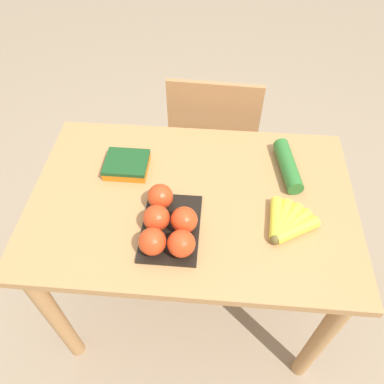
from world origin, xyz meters
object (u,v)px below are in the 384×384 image
at_px(banana_bunch, 286,224).
at_px(carrot_bag, 127,164).
at_px(tomato_pack, 167,224).
at_px(cucumber_near, 288,165).
at_px(chair, 213,142).

xyz_separation_m(banana_bunch, carrot_bag, (-0.54, 0.21, 0.00)).
distance_m(tomato_pack, cucumber_near, 0.49).
bearing_deg(carrot_bag, cucumber_near, 3.71).
xyz_separation_m(chair, banana_bunch, (0.24, -0.68, 0.30)).
bearing_deg(tomato_pack, cucumber_near, 37.33).
xyz_separation_m(chair, cucumber_near, (0.27, -0.43, 0.30)).
bearing_deg(banana_bunch, carrot_bag, 158.88).
height_order(chair, tomato_pack, chair).
height_order(banana_bunch, cucumber_near, cucumber_near).
bearing_deg(tomato_pack, chair, 80.67).
relative_size(tomato_pack, cucumber_near, 1.15).
height_order(tomato_pack, cucumber_near, tomato_pack).
distance_m(banana_bunch, tomato_pack, 0.37).
xyz_separation_m(banana_bunch, cucumber_near, (0.02, 0.25, 0.01)).
height_order(chair, banana_bunch, chair).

